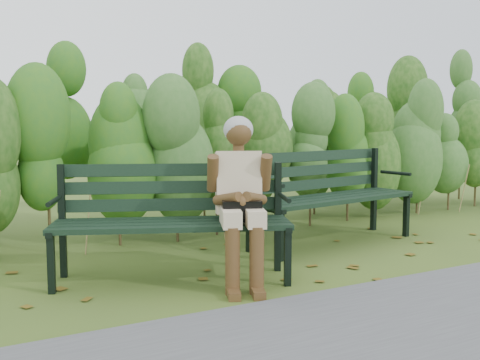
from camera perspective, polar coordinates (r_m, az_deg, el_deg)
name	(u,v)px	position (r m, az deg, el deg)	size (l,w,h in m)	color
ground	(258,265)	(5.19, 1.86, -8.63)	(80.00, 80.00, 0.00)	#394D1E
footpath	(452,351)	(3.56, 20.77, -15.95)	(60.00, 2.50, 0.01)	#474749
hedge_band	(179,125)	(6.69, -6.21, 5.54)	(11.04, 1.67, 2.42)	#47381E
leaf_litter	(290,264)	(5.24, 5.13, -8.47)	(5.75, 2.17, 0.01)	brown
bench_left	(172,212)	(4.69, -6.92, -3.21)	(2.00, 1.29, 0.96)	black
bench_right	(326,189)	(6.12, 8.76, -0.89)	(2.05, 0.92, 0.99)	black
seated_woman	(240,189)	(4.50, 0.01, -0.93)	(0.62, 0.83, 1.35)	#CCB096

